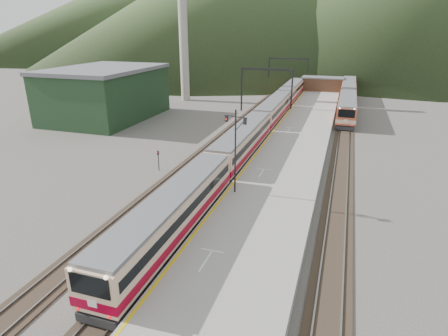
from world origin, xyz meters
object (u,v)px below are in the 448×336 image
(main_train, at_px, (261,124))
(worker, at_px, (137,217))
(signal_mast, at_px, (235,143))
(second_train, at_px, (348,97))

(main_train, distance_m, worker, 28.60)
(worker, bearing_deg, signal_mast, -122.25)
(main_train, bearing_deg, signal_mast, -83.35)
(worker, bearing_deg, second_train, -94.69)
(second_train, xyz_separation_m, signal_mast, (-8.97, -48.24, 3.52))
(second_train, distance_m, signal_mast, 49.19)
(worker, bearing_deg, main_train, -86.56)
(second_train, relative_size, signal_mast, 5.33)
(second_train, bearing_deg, signal_mast, -100.53)
(main_train, xyz_separation_m, worker, (-3.63, -28.34, -1.18))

